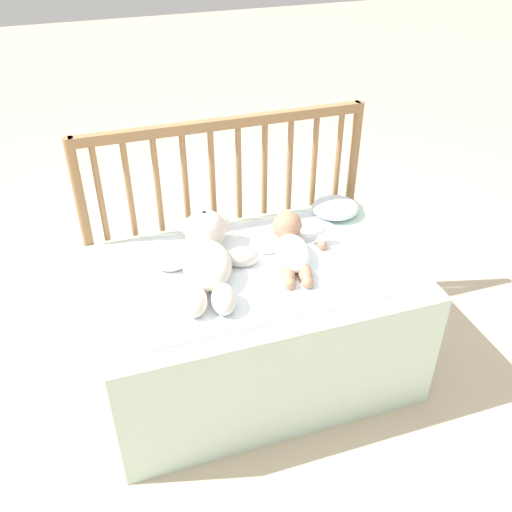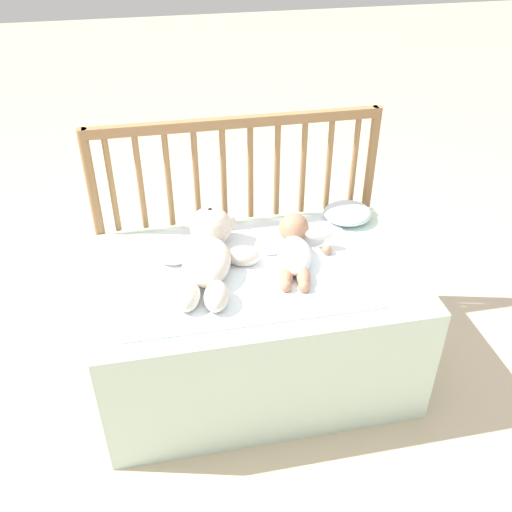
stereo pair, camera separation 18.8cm
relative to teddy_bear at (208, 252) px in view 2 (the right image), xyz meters
The scene contains 7 objects.
ground_plane 0.55m from the teddy_bear, 23.12° to the right, with size 12.00×12.00×0.00m, color #C6B293.
crib_mattress 0.34m from the teddy_bear, 23.12° to the right, with size 1.08×0.67×0.47m.
crib_rail 0.34m from the teddy_bear, 62.47° to the left, with size 1.08×0.04×0.88m.
blanket 0.13m from the teddy_bear, 23.01° to the right, with size 0.81×0.57×0.01m.
teddy_bear is the anchor object (origin of this frame).
baby 0.30m from the teddy_bear, ahead, with size 0.28×0.37×0.11m.
small_pillow 0.59m from the teddy_bear, 19.03° to the left, with size 0.18×0.17×0.06m.
Camera 2 is at (-0.30, -1.50, 1.61)m, focal length 40.00 mm.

